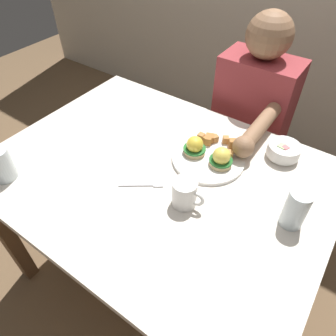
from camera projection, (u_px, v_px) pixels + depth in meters
name	position (u px, v px, depth m)	size (l,w,h in m)	color
ground_plane	(160.00, 270.00, 1.62)	(6.00, 6.00, 0.00)	brown
dining_table	(158.00, 190.00, 1.18)	(1.20, 0.90, 0.74)	silver
eggs_benedict_plate	(209.00, 155.00, 1.13)	(0.27, 0.27, 0.09)	white
fruit_bowl	(283.00, 151.00, 1.13)	(0.12, 0.12, 0.06)	white
coffee_mug	(185.00, 193.00, 0.96)	(0.11, 0.08, 0.09)	white
fork	(144.00, 185.00, 1.05)	(0.14, 0.11, 0.00)	silver
water_glass_near	(2.00, 166.00, 1.04)	(0.08, 0.08, 0.12)	silver
water_glass_far	(295.00, 211.00, 0.90)	(0.07, 0.07, 0.13)	silver
diner_person	(249.00, 121.00, 1.47)	(0.34, 0.54, 1.14)	#33333D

